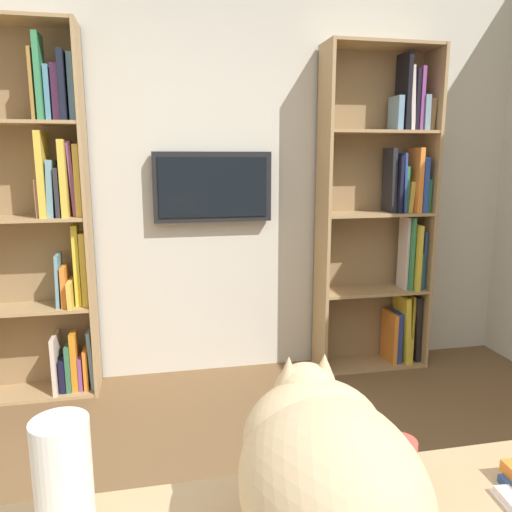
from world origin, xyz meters
name	(u,v)px	position (x,y,z in m)	size (l,w,h in m)	color
wall_back	(206,177)	(0.00, -2.23, 1.35)	(4.52, 0.06, 2.70)	beige
bookshelf_left	(387,217)	(-1.24, -2.06, 1.07)	(0.78, 0.28, 2.20)	tan
bookshelf_right	(38,219)	(1.04, -2.06, 1.12)	(0.80, 0.28, 2.24)	tan
wall_mounted_tv	(213,187)	(-0.03, -2.15, 1.29)	(0.77, 0.07, 0.46)	black
cat	(325,470)	(0.06, 0.36, 0.92)	(0.33, 0.58, 0.34)	#D1B284
paper_towel_roll	(63,479)	(0.55, 0.22, 0.87)	(0.11, 0.11, 0.25)	white
coffee_mug	(399,460)	(-0.17, 0.19, 0.80)	(0.08, 0.08, 0.10)	#D84C3F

